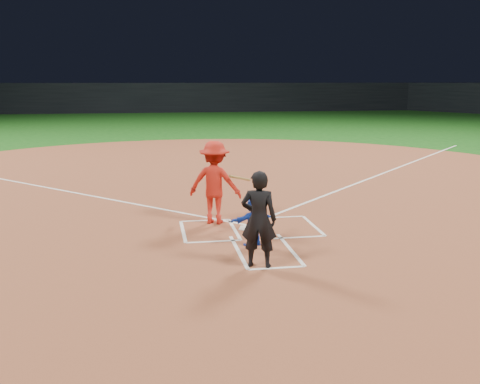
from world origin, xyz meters
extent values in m
plane|color=#124812|center=(0.00, 0.00, 0.00)|extent=(120.00, 120.00, 0.00)
cylinder|color=brown|center=(0.00, 6.00, 0.01)|extent=(28.00, 28.00, 0.01)
cube|color=black|center=(0.00, 48.00, 1.60)|extent=(80.00, 1.20, 3.20)
cylinder|color=silver|center=(0.00, 0.00, 0.02)|extent=(0.60, 0.60, 0.02)
imported|color=#1538B1|center=(-0.17, -1.31, 0.53)|extent=(1.01, 0.57, 1.04)
imported|color=black|center=(-0.32, -2.63, 0.94)|extent=(0.79, 0.65, 1.86)
cube|color=white|center=(-0.98, 0.92, 0.01)|extent=(1.22, 0.08, 0.01)
cube|color=white|center=(-0.98, -0.92, 0.01)|extent=(1.22, 0.08, 0.01)
cube|color=white|center=(-0.37, 0.00, 0.01)|extent=(0.08, 1.83, 0.01)
cube|color=white|center=(-1.59, 0.00, 0.01)|extent=(0.08, 1.83, 0.01)
cube|color=white|center=(0.98, 0.92, 0.01)|extent=(1.22, 0.08, 0.01)
cube|color=white|center=(0.98, -0.92, 0.01)|extent=(1.22, 0.08, 0.01)
cube|color=white|center=(0.37, 0.00, 0.01)|extent=(0.08, 1.83, 0.01)
cube|color=white|center=(1.59, 0.00, 0.01)|extent=(0.08, 1.83, 0.01)
cube|color=white|center=(-0.55, -1.70, 0.01)|extent=(0.08, 2.20, 0.01)
cube|color=white|center=(0.55, -1.70, 0.01)|extent=(0.08, 2.20, 0.01)
cube|color=white|center=(0.00, -2.80, 0.01)|extent=(1.10, 0.08, 0.01)
cube|color=white|center=(7.07, 7.37, 0.01)|extent=(14.21, 14.21, 0.01)
cube|color=white|center=(-7.07, 7.37, 0.01)|extent=(14.21, 14.21, 0.01)
imported|color=red|center=(-0.75, 0.68, 1.03)|extent=(1.51, 1.21, 2.04)
cylinder|color=#A17C3B|center=(-0.15, 0.53, 1.15)|extent=(0.65, 0.63, 0.28)
camera|label=1|loc=(-2.28, -12.15, 3.50)|focal=40.00mm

